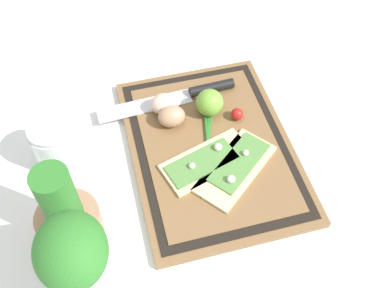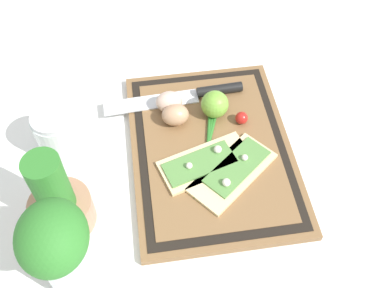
# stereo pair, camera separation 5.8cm
# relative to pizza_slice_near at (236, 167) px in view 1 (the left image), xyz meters

# --- Properties ---
(ground_plane) EXTENTS (6.00, 6.00, 0.00)m
(ground_plane) POSITION_rel_pizza_slice_near_xyz_m (0.07, 0.03, -0.02)
(ground_plane) COLOR white
(cutting_board) EXTENTS (0.44, 0.32, 0.02)m
(cutting_board) POSITION_rel_pizza_slice_near_xyz_m (0.07, 0.03, -0.01)
(cutting_board) COLOR brown
(cutting_board) RESTS_ON ground_plane
(pizza_slice_near) EXTENTS (0.18, 0.19, 0.02)m
(pizza_slice_near) POSITION_rel_pizza_slice_near_xyz_m (0.00, 0.00, 0.00)
(pizza_slice_near) COLOR beige
(pizza_slice_near) RESTS_ON cutting_board
(pizza_slice_far) EXTENTS (0.13, 0.19, 0.02)m
(pizza_slice_far) POSITION_rel_pizza_slice_near_xyz_m (0.03, 0.05, 0.00)
(pizza_slice_far) COLOR beige
(pizza_slice_far) RESTS_ON cutting_board
(knife) EXTENTS (0.05, 0.31, 0.02)m
(knife) POSITION_rel_pizza_slice_near_xyz_m (0.21, 0.04, 0.00)
(knife) COLOR silver
(knife) RESTS_ON cutting_board
(egg_brown) EXTENTS (0.05, 0.06, 0.05)m
(egg_brown) POSITION_rel_pizza_slice_near_xyz_m (0.14, 0.09, 0.02)
(egg_brown) COLOR tan
(egg_brown) RESTS_ON cutting_board
(egg_pink) EXTENTS (0.05, 0.06, 0.05)m
(egg_pink) POSITION_rel_pizza_slice_near_xyz_m (0.18, 0.10, 0.02)
(egg_pink) COLOR beige
(egg_pink) RESTS_ON cutting_board
(lime) EXTENTS (0.06, 0.06, 0.06)m
(lime) POSITION_rel_pizza_slice_near_xyz_m (0.15, 0.01, 0.02)
(lime) COLOR #70A838
(lime) RESTS_ON cutting_board
(cherry_tomato_red) EXTENTS (0.03, 0.03, 0.03)m
(cherry_tomato_red) POSITION_rel_pizza_slice_near_xyz_m (0.12, -0.04, 0.01)
(cherry_tomato_red) COLOR red
(cherry_tomato_red) RESTS_ON cutting_board
(scallion_bunch) EXTENTS (0.24, 0.09, 0.01)m
(scallion_bunch) POSITION_rel_pizza_slice_near_xyz_m (0.07, 0.04, -0.00)
(scallion_bunch) COLOR #2D7528
(scallion_bunch) RESTS_ON cutting_board
(herb_pot) EXTENTS (0.11, 0.11, 0.18)m
(herb_pot) POSITION_rel_pizza_slice_near_xyz_m (-0.05, 0.32, 0.04)
(herb_pot) COLOR #AD7A5B
(herb_pot) RESTS_ON ground_plane
(sauce_jar) EXTENTS (0.09, 0.09, 0.11)m
(sauce_jar) POSITION_rel_pizza_slice_near_xyz_m (0.12, 0.33, 0.02)
(sauce_jar) COLOR silver
(sauce_jar) RESTS_ON ground_plane
(herb_glass) EXTENTS (0.12, 0.10, 0.21)m
(herb_glass) POSITION_rel_pizza_slice_near_xyz_m (-0.16, 0.30, 0.10)
(herb_glass) COLOR silver
(herb_glass) RESTS_ON ground_plane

